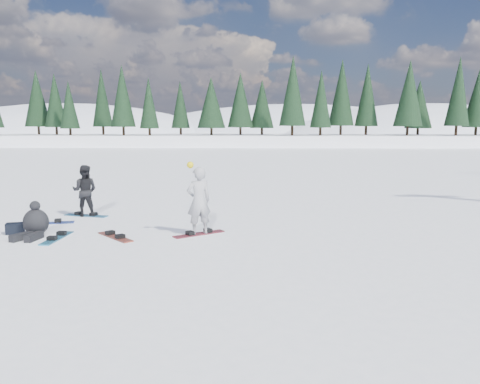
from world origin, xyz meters
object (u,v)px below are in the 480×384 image
snowboard_loose_b (115,237)px  seated_rider (35,223)px  gear_bag (15,228)px  snowboarder_woman (199,201)px  snowboard_loose_c (48,223)px  snowboard_loose_a (57,238)px  snowboarder_man (85,191)px

snowboard_loose_b → seated_rider: bearing=-136.1°
gear_bag → snowboard_loose_b: 2.92m
snowboarder_woman → seated_rider: bearing=-22.6°
seated_rider → snowboard_loose_c: size_ratio=0.81×
snowboard_loose_c → snowboard_loose_a: 2.14m
snowboarder_woman → snowboard_loose_c: bearing=-41.7°
snowboarder_man → snowboard_loose_c: 1.64m
snowboarder_man → seated_rider: size_ratio=1.39×
snowboarder_man → seated_rider: 2.88m
gear_bag → snowboarder_woman: bearing=0.5°
snowboarder_man → gear_bag: 2.86m
gear_bag → snowboard_loose_b: gear_bag is taller
snowboard_loose_c → snowboard_loose_b: 3.07m
snowboarder_woman → gear_bag: 5.17m
snowboarder_woman → snowboard_loose_c: size_ratio=1.35×
seated_rider → gear_bag: 0.78m
snowboarder_man → seated_rider: bearing=80.2°
gear_bag → snowboard_loose_c: (0.34, 1.34, -0.14)m
snowboarder_woman → snowboard_loose_a: size_ratio=1.35×
snowboarder_woman → seated_rider: 4.46m
seated_rider → snowboard_loose_a: bearing=-4.1°
seated_rider → snowboard_loose_a: (0.69, -0.26, -0.35)m
snowboarder_woman → snowboard_loose_a: 3.88m
snowboarder_man → snowboard_loose_b: snowboarder_man is taller
seated_rider → snowboard_loose_a: 0.82m
seated_rider → snowboard_loose_b: seated_rider is taller
snowboarder_man → snowboard_loose_c: snowboarder_man is taller
seated_rider → snowboard_loose_b: 2.23m
snowboard_loose_b → snowboard_loose_a: bearing=-127.4°
snowboard_loose_b → snowboarder_woman: bearing=56.2°
gear_bag → snowboard_loose_a: gear_bag is taller
gear_bag → snowboard_loose_b: size_ratio=0.30×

